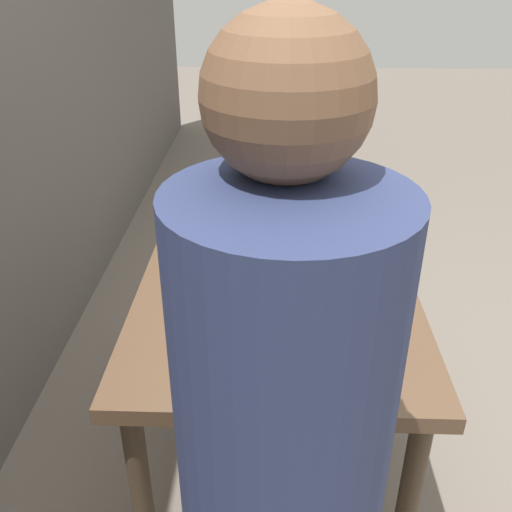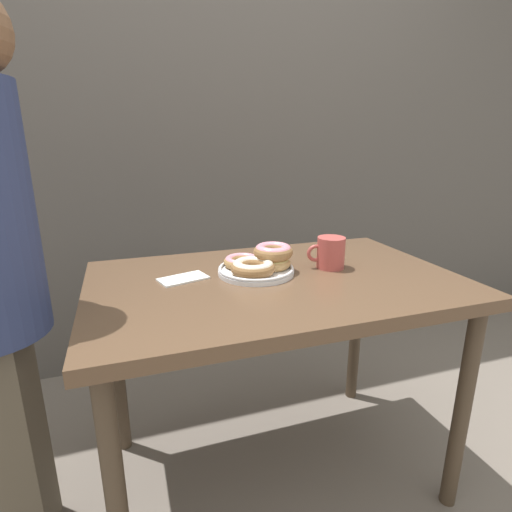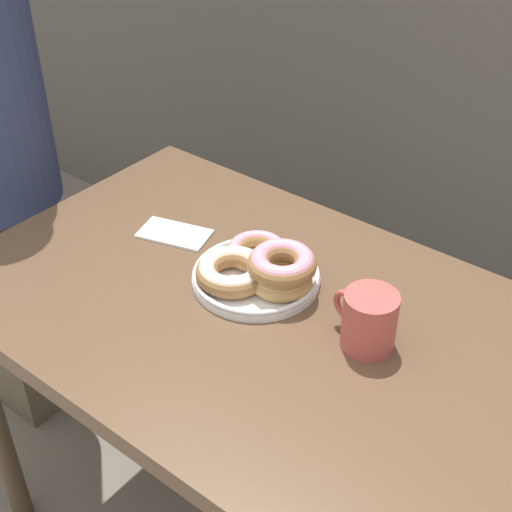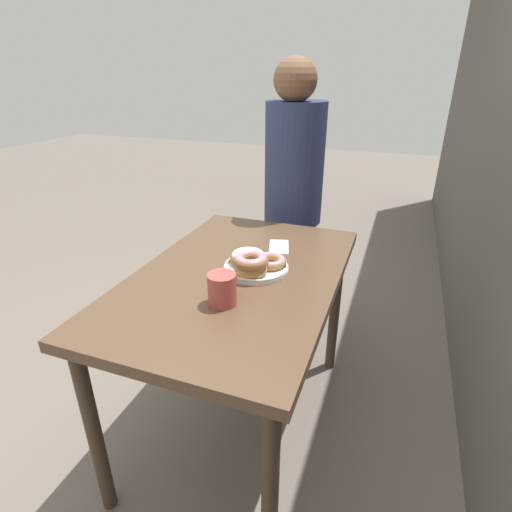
# 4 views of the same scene
# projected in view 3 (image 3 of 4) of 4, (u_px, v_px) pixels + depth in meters

# --- Properties ---
(dining_table) EXTENTS (1.15, 0.73, 0.76)m
(dining_table) POSITION_uv_depth(u_px,v_px,m) (257.00, 340.00, 1.37)
(dining_table) COLOR brown
(dining_table) RESTS_ON ground_plane
(donut_plate) EXTENTS (0.26, 0.25, 0.09)m
(donut_plate) POSITION_uv_depth(u_px,v_px,m) (259.00, 269.00, 1.35)
(donut_plate) COLOR white
(donut_plate) RESTS_ON dining_table
(coffee_mug) EXTENTS (0.13, 0.09, 0.11)m
(coffee_mug) POSITION_uv_depth(u_px,v_px,m) (368.00, 320.00, 1.20)
(coffee_mug) COLOR #B74C47
(coffee_mug) RESTS_ON dining_table
(napkin) EXTENTS (0.16, 0.12, 0.01)m
(napkin) POSITION_uv_depth(u_px,v_px,m) (175.00, 234.00, 1.50)
(napkin) COLOR white
(napkin) RESTS_ON dining_table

